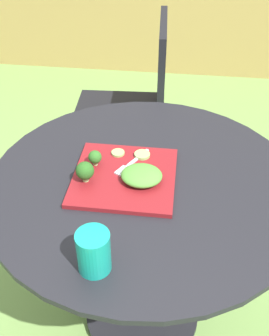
{
  "coord_description": "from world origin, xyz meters",
  "views": [
    {
      "loc": [
        0.09,
        -0.93,
        1.48
      ],
      "look_at": [
        -0.03,
        -0.0,
        0.75
      ],
      "focal_mm": 44.02,
      "sensor_mm": 36.0,
      "label": 1
    }
  ],
  "objects": [
    {
      "name": "patio_table",
      "position": [
        0.0,
        0.0,
        0.46
      ],
      "size": [
        0.93,
        0.93,
        0.71
      ],
      "color": "black",
      "rests_on": "ground_plane"
    },
    {
      "name": "broccoli_floret_0",
      "position": [
        -0.15,
        0.03,
        0.75
      ],
      "size": [
        0.04,
        0.04,
        0.05
      ],
      "color": "#99B770",
      "rests_on": "salad_plate"
    },
    {
      "name": "lettuce_mound",
      "position": [
        -0.01,
        -0.03,
        0.74
      ],
      "size": [
        0.12,
        0.11,
        0.04
      ],
      "primitive_type": "ellipsoid",
      "color": "#519338",
      "rests_on": "salad_plate"
    },
    {
      "name": "salad_plate",
      "position": [
        -0.06,
        -0.01,
        0.72
      ],
      "size": [
        0.3,
        0.3,
        0.01
      ],
      "primitive_type": "cube",
      "color": "maroon",
      "rests_on": "patio_table"
    },
    {
      "name": "cucumber_slice_0",
      "position": [
        -0.09,
        0.09,
        0.73
      ],
      "size": [
        0.04,
        0.04,
        0.01
      ],
      "primitive_type": "cylinder",
      "color": "#8EB766",
      "rests_on": "salad_plate"
    },
    {
      "name": "cucumber_slice_1",
      "position": [
        -0.02,
        0.09,
        0.73
      ],
      "size": [
        0.05,
        0.05,
        0.01
      ],
      "primitive_type": "cylinder",
      "color": "#8EB766",
      "rests_on": "salad_plate"
    },
    {
      "name": "drinking_glass",
      "position": [
        -0.08,
        -0.33,
        0.76
      ],
      "size": [
        0.08,
        0.08,
        0.11
      ],
      "color": "#149989",
      "rests_on": "patio_table"
    },
    {
      "name": "fork",
      "position": [
        -0.05,
        0.04,
        0.73
      ],
      "size": [
        0.09,
        0.14,
        0.0
      ],
      "color": "silver",
      "rests_on": "salad_plate"
    },
    {
      "name": "patio_chair",
      "position": [
        -0.12,
        0.81,
        0.53
      ],
      "size": [
        0.46,
        0.46,
        0.9
      ],
      "color": "black",
      "rests_on": "ground_plane"
    },
    {
      "name": "ground_plane",
      "position": [
        0.0,
        0.0,
        0.0
      ],
      "size": [
        12.0,
        12.0,
        0.0
      ],
      "primitive_type": "plane",
      "color": "#70994C"
    },
    {
      "name": "broccoli_floret_1",
      "position": [
        -0.17,
        -0.05,
        0.76
      ],
      "size": [
        0.05,
        0.05,
        0.06
      ],
      "color": "#99B770",
      "rests_on": "salad_plate"
    }
  ]
}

